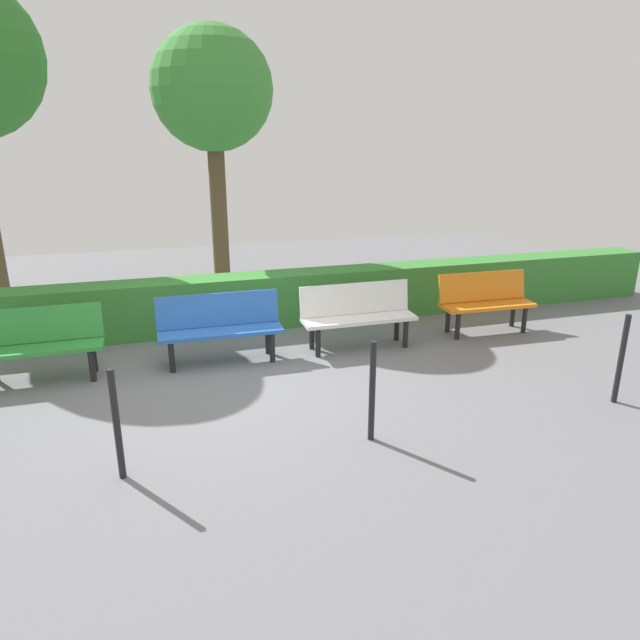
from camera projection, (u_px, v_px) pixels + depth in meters
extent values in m
plane|color=slate|center=(229.00, 382.00, 6.78)|extent=(17.12, 17.12, 0.00)
cube|color=orange|center=(487.00, 305.00, 8.31)|extent=(1.38, 0.45, 0.05)
cube|color=orange|center=(482.00, 286.00, 8.41)|extent=(1.37, 0.16, 0.42)
cylinder|color=black|center=(524.00, 320.00, 8.37)|extent=(0.07, 0.07, 0.39)
cylinder|color=black|center=(513.00, 314.00, 8.65)|extent=(0.07, 0.07, 0.39)
cylinder|color=black|center=(458.00, 326.00, 8.11)|extent=(0.07, 0.07, 0.39)
cylinder|color=black|center=(448.00, 320.00, 8.39)|extent=(0.07, 0.07, 0.39)
cube|color=white|center=(359.00, 319.00, 7.70)|extent=(1.54, 0.42, 0.05)
cube|color=white|center=(355.00, 298.00, 7.80)|extent=(1.54, 0.10, 0.42)
cylinder|color=black|center=(406.00, 334.00, 7.80)|extent=(0.07, 0.07, 0.39)
cylinder|color=black|center=(397.00, 327.00, 8.07)|extent=(0.07, 0.07, 0.39)
cylinder|color=black|center=(318.00, 343.00, 7.47)|extent=(0.07, 0.07, 0.39)
cylinder|color=black|center=(312.00, 335.00, 7.74)|extent=(0.07, 0.07, 0.39)
cube|color=blue|center=(221.00, 332.00, 7.22)|extent=(1.55, 0.43, 0.05)
cube|color=blue|center=(218.00, 310.00, 7.32)|extent=(1.55, 0.12, 0.42)
cylinder|color=black|center=(272.00, 347.00, 7.31)|extent=(0.07, 0.07, 0.39)
cylinder|color=black|center=(268.00, 340.00, 7.59)|extent=(0.07, 0.07, 0.39)
cylinder|color=black|center=(172.00, 357.00, 6.99)|extent=(0.07, 0.07, 0.39)
cylinder|color=black|center=(171.00, 349.00, 7.26)|extent=(0.07, 0.07, 0.39)
cube|color=#2D8C38|center=(40.00, 349.00, 6.66)|extent=(1.39, 0.43, 0.05)
cube|color=#2D8C38|center=(40.00, 324.00, 6.76)|extent=(1.39, 0.13, 0.42)
cylinder|color=black|center=(92.00, 366.00, 6.74)|extent=(0.07, 0.07, 0.39)
cylinder|color=black|center=(94.00, 356.00, 7.02)|extent=(0.07, 0.07, 0.39)
cube|color=#387F33|center=(271.00, 300.00, 8.66)|extent=(13.12, 0.52, 0.79)
cylinder|color=brown|center=(219.00, 215.00, 9.89)|extent=(0.28, 0.28, 2.86)
sphere|color=#3D8C38|center=(212.00, 89.00, 9.26)|extent=(1.97, 1.97, 1.97)
cylinder|color=black|center=(621.00, 359.00, 6.13)|extent=(0.06, 0.06, 1.00)
cylinder|color=black|center=(372.00, 392.00, 5.37)|extent=(0.06, 0.06, 1.00)
cylinder|color=black|center=(117.00, 425.00, 4.76)|extent=(0.06, 0.06, 1.00)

